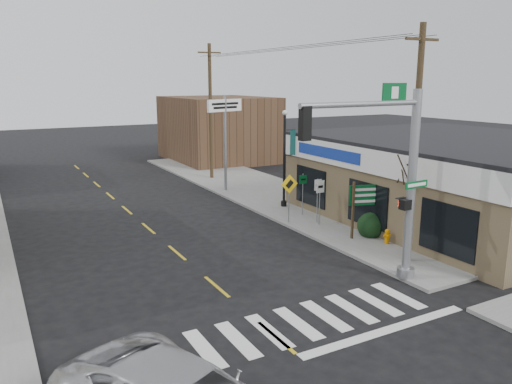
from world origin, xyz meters
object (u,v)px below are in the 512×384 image
utility_pole_far (211,111)px  lamp_post (285,151)px  guide_sign (364,200)px  bare_tree (414,162)px  utility_pole_near (415,144)px  fire_hydrant (387,236)px  traffic_signal_pole (395,167)px  dance_center_sign (225,118)px

utility_pole_far → lamp_post: bearing=-82.1°
guide_sign → bare_tree: (0.82, -1.98, 1.95)m
utility_pole_near → lamp_post: bearing=89.0°
lamp_post → utility_pole_near: bearing=-81.3°
fire_hydrant → lamp_post: 8.24m
traffic_signal_pole → bare_tree: 4.21m
fire_hydrant → utility_pole_far: bearing=91.6°
guide_sign → dance_center_sign: bearing=113.0°
lamp_post → utility_pole_near: (-0.40, -9.67, 1.47)m
dance_center_sign → utility_pole_near: (0.69, -15.06, -0.03)m
traffic_signal_pole → utility_pole_far: 20.72m
guide_sign → lamp_post: lamp_post is taller
traffic_signal_pole → dance_center_sign: traffic_signal_pole is taller
fire_hydrant → lamp_post: bearing=92.4°
dance_center_sign → fire_hydrant: bearing=-103.4°
dance_center_sign → bare_tree: dance_center_sign is taller
guide_sign → dance_center_sign: (-1.18, 11.88, 2.92)m
bare_tree → utility_pole_far: bearing=93.4°
bare_tree → dance_center_sign: bearing=98.2°
utility_pole_far → fire_hydrant: bearing=-81.4°
lamp_post → dance_center_sign: size_ratio=0.89×
traffic_signal_pole → bare_tree: traffic_signal_pole is taller
guide_sign → utility_pole_near: 4.32m
guide_sign → dance_center_sign: 12.29m
dance_center_sign → lamp_post: bearing=-98.2°
fire_hydrant → utility_pole_far: (-0.50, 17.46, 4.45)m
guide_sign → utility_pole_far: (-0.26, 16.19, 3.13)m
guide_sign → utility_pole_far: size_ratio=0.27×
lamp_post → utility_pole_near: 9.79m
guide_sign → lamp_post: bearing=108.1°
fire_hydrant → bare_tree: bearing=-50.6°
utility_pole_near → guide_sign: bearing=82.7°
fire_hydrant → lamp_post: size_ratio=0.12×
fire_hydrant → utility_pole_near: bearing=-111.0°
traffic_signal_pole → utility_pole_near: 2.49m
fire_hydrant → dance_center_sign: size_ratio=0.11×
dance_center_sign → bare_tree: (2.00, -13.86, -0.97)m
lamp_post → traffic_signal_pole: bearing=-91.9°
traffic_signal_pole → lamp_post: (2.51, 10.88, -0.96)m
dance_center_sign → utility_pole_far: size_ratio=0.64×
utility_pole_near → utility_pole_far: size_ratio=0.95×
fire_hydrant → bare_tree: 3.39m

